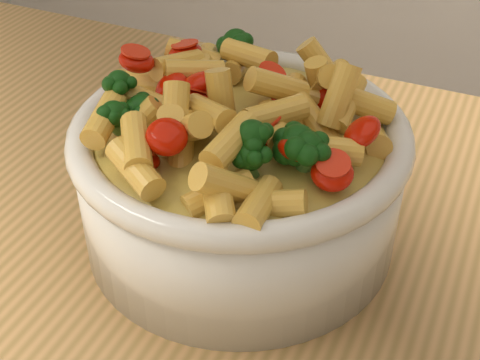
% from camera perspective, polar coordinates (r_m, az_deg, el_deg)
% --- Properties ---
extents(table, '(1.20, 0.80, 0.90)m').
position_cam_1_polar(table, '(0.66, -7.64, -12.69)').
color(table, '#AB7C49').
rests_on(table, ground).
extents(serving_bowl, '(0.28, 0.28, 0.12)m').
position_cam_1_polar(serving_bowl, '(0.56, -0.00, 0.12)').
color(serving_bowl, silver).
rests_on(serving_bowl, table).
extents(pasta_salad, '(0.22, 0.22, 0.05)m').
position_cam_1_polar(pasta_salad, '(0.52, -0.00, 6.63)').
color(pasta_salad, gold).
rests_on(pasta_salad, serving_bowl).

